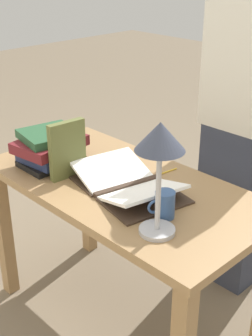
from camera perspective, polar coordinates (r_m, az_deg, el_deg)
name	(u,v)px	position (r m, az deg, el deg)	size (l,w,h in m)	color
ground_plane	(123,319)	(2.33, -0.37, -17.95)	(12.00, 12.00, 0.00)	#70604C
reading_desk	(123,208)	(1.96, -0.42, -4.85)	(1.21, 0.63, 0.73)	#937047
open_book	(127,184)	(1.85, 0.14, -1.93)	(0.53, 0.39, 0.07)	#38281E
book_stack_tall	(50,148)	(2.07, -9.22, 2.48)	(0.25, 0.31, 0.16)	black
book_standing_upright	(67,150)	(1.93, -7.16, 2.21)	(0.04, 0.16, 0.24)	brown
reading_lamp	(160,147)	(1.45, 4.14, 2.52)	(0.16, 0.16, 0.39)	#ADADB2
coffee_mug	(164,205)	(1.66, 4.70, -4.47)	(0.07, 0.10, 0.10)	#335184
pencil	(162,174)	(1.98, 4.35, -0.68)	(0.03, 0.17, 0.01)	gold
person_reader	(241,121)	(2.23, 13.89, 5.56)	(0.36, 0.21, 1.76)	#2D3342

